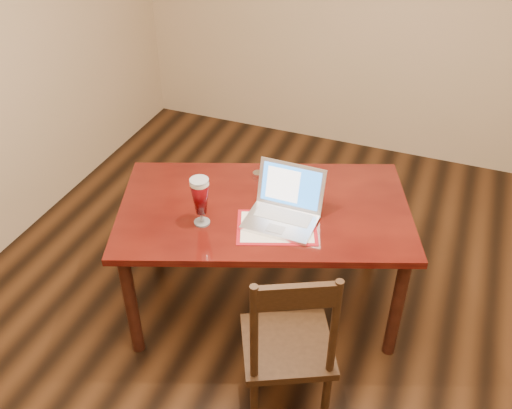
% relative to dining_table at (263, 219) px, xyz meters
% --- Properties ---
extents(ground, '(5.00, 5.00, 0.00)m').
position_rel_dining_table_xyz_m(ground, '(0.41, -0.39, -0.66)').
color(ground, black).
rests_on(ground, ground).
extents(room_shell, '(4.51, 5.01, 2.71)m').
position_rel_dining_table_xyz_m(room_shell, '(0.41, -0.39, 1.11)').
color(room_shell, tan).
rests_on(room_shell, ground).
extents(dining_table, '(1.77, 1.37, 1.01)m').
position_rel_dining_table_xyz_m(dining_table, '(0.00, 0.00, 0.00)').
color(dining_table, '#52110A').
rests_on(dining_table, ground).
extents(dining_chair, '(0.56, 0.55, 0.99)m').
position_rel_dining_table_xyz_m(dining_chair, '(0.36, -0.64, -0.19)').
color(dining_chair, '#311C0D').
rests_on(dining_chair, ground).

